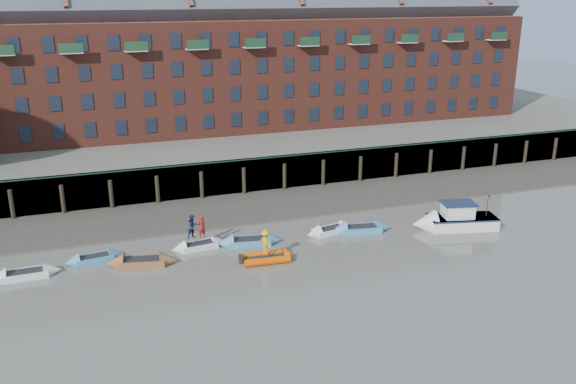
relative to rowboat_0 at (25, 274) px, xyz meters
name	(u,v)px	position (x,y,z in m)	size (l,w,h in m)	color
ground	(307,305)	(16.43, -9.76, -0.23)	(220.00, 220.00, 0.00)	#656058
foreshore	(234,210)	(16.43, 8.24, -0.23)	(110.00, 8.00, 0.50)	#3D382F
mud_band	(244,223)	(16.43, 4.84, -0.23)	(110.00, 1.60, 0.10)	#4C4336
river_wall	(221,178)	(16.43, 12.62, 1.36)	(110.00, 1.23, 3.30)	#2D2A26
bank_terrace	(194,145)	(16.43, 26.24, 1.37)	(110.00, 28.00, 3.20)	#5E594D
apartment_terrace	(187,42)	(16.43, 27.24, 12.59)	(80.60, 15.56, 20.98)	brown
rowboat_0	(25,274)	(0.00, 0.00, 0.00)	(4.58, 1.45, 1.32)	silver
rowboat_1	(94,258)	(4.46, 1.16, -0.02)	(4.22, 1.73, 1.19)	teal
rowboat_2	(142,262)	(7.60, -0.64, 0.02)	(5.10, 2.40, 1.43)	brown
rowboat_3	(199,246)	(11.92, 0.94, -0.02)	(4.34, 1.74, 1.23)	silver
rowboat_4	(249,242)	(15.65, 0.37, 0.02)	(5.03, 2.13, 1.41)	teal
rowboat_5	(331,230)	(22.36, 0.51, -0.01)	(4.51, 2.03, 1.26)	silver
rowboat_6	(361,229)	(24.70, -0.08, 0.02)	(5.06, 2.18, 1.42)	teal
rib_tender	(268,258)	(16.10, -2.87, 0.03)	(3.61, 1.92, 0.62)	#D94A02
motor_launch	(449,220)	(31.66, -1.76, 0.48)	(7.13, 3.69, 2.81)	silver
person_rower_a	(201,227)	(12.17, 0.95, 1.47)	(0.64, 0.42, 1.76)	maroon
person_rower_b	(193,227)	(11.55, 1.10, 1.50)	(0.89, 0.69, 1.82)	#19233F
person_rib_crew	(266,242)	(15.94, -2.95, 1.27)	(1.19, 0.68, 1.84)	orange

